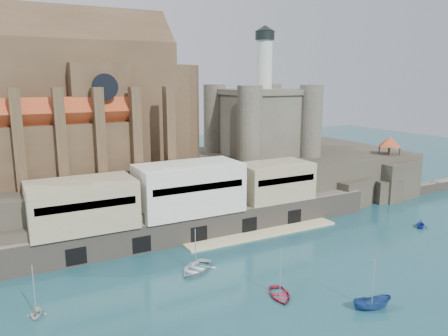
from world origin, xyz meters
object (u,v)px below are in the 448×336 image
object	(u,v)px
castle_keep	(261,118)
boat_0	(280,297)
pavilion	(390,143)
church	(80,107)
boat_2	(371,309)

from	to	relation	value
castle_keep	boat_0	bearing A→B (deg)	-119.80
boat_0	pavilion	bearing A→B (deg)	49.13
church	pavilion	world-z (taller)	church
pavilion	boat_2	size ratio (longest dim) A/B	1.30
castle_keep	boat_2	bearing A→B (deg)	-108.16
pavilion	boat_2	world-z (taller)	pavilion
boat_0	castle_keep	bearing A→B (deg)	80.25
castle_keep	boat_0	distance (m)	53.15
pavilion	boat_0	world-z (taller)	pavilion
castle_keep	boat_2	world-z (taller)	castle_keep
boat_0	boat_2	xyz separation A→B (m)	(8.05, -7.73, 0.00)
pavilion	boat_0	size ratio (longest dim) A/B	1.26
church	boat_0	world-z (taller)	church
boat_0	boat_2	size ratio (longest dim) A/B	1.03
church	pavilion	size ratio (longest dim) A/B	7.34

